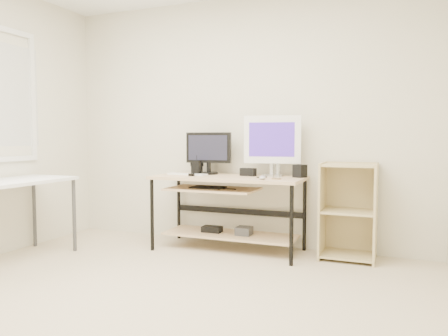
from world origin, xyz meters
TOP-DOWN VIEW (x-y plane):
  - room at (-0.14, 0.04)m, footprint 4.01×4.01m
  - desk at (-0.03, 1.66)m, footprint 1.50×0.65m
  - side_table at (-1.68, 0.60)m, footprint 0.60×1.00m
  - shelf_unit at (1.15, 1.82)m, footprint 0.50×0.40m
  - black_monitor at (-0.28, 1.81)m, footprint 0.48×0.20m
  - white_imac at (0.41, 1.81)m, footprint 0.56×0.18m
  - keyboard at (-0.45, 1.65)m, footprint 0.44×0.16m
  - mouse at (0.42, 1.45)m, footprint 0.08×0.11m
  - center_speaker at (0.17, 1.76)m, footprint 0.17×0.10m
  - speaker_left at (-0.43, 1.83)m, footprint 0.13×0.13m
  - speaker_right at (0.69, 1.79)m, footprint 0.14×0.14m
  - audio_controller at (-0.36, 1.69)m, footprint 0.08×0.05m
  - volume_puck at (-0.35, 1.53)m, footprint 0.07×0.07m
  - smartphone at (0.36, 1.63)m, footprint 0.08×0.11m
  - coaster at (0.53, 1.54)m, footprint 0.10×0.10m
  - drinking_glass at (0.53, 1.54)m, footprint 0.07×0.07m

SIDE VIEW (x-z plane):
  - shelf_unit at x=1.15m, z-range 0.00..0.90m
  - desk at x=-0.03m, z-range 0.16..0.91m
  - side_table at x=-1.68m, z-range 0.30..1.05m
  - coaster at x=0.53m, z-range 0.75..0.76m
  - smartphone at x=0.36m, z-range 0.75..0.76m
  - keyboard at x=-0.45m, z-range 0.75..0.76m
  - volume_puck at x=-0.35m, z-range 0.75..0.78m
  - mouse at x=0.42m, z-range 0.75..0.78m
  - center_speaker at x=0.17m, z-range 0.75..0.83m
  - speaker_right at x=0.69m, z-range 0.75..0.87m
  - audio_controller at x=-0.36m, z-range 0.75..0.90m
  - drinking_glass at x=0.53m, z-range 0.76..0.90m
  - speaker_left at x=-0.43m, z-range 0.75..0.95m
  - black_monitor at x=-0.28m, z-range 0.78..1.22m
  - white_imac at x=0.41m, z-range 0.80..1.40m
  - room at x=-0.14m, z-range 0.01..2.63m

